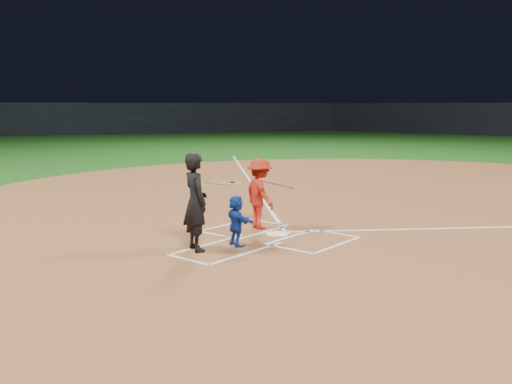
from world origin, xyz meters
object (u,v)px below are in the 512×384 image
Objects in this scene: catcher at (236,221)px; batter_at_plate at (260,194)px; home_plate at (277,234)px; on_deck_circle at (220,183)px; umpire at (196,202)px.

catcher is 0.64× the size of batter_at_plate.
on_deck_circle is (-6.79, 5.43, -0.00)m from home_plate.
on_deck_circle is 1.60× the size of catcher.
batter_at_plate reaches higher than catcher.
catcher is 1.00m from umpire.
on_deck_circle is at bearing 139.56° from batter_at_plate.
umpire is at bearing -49.98° from on_deck_circle.
umpire is (6.39, -7.61, 0.98)m from on_deck_circle.
on_deck_circle is 8.04m from batter_at_plate.
umpire is at bearing -82.93° from batter_at_plate.
umpire reaches higher than batter_at_plate.
umpire reaches higher than catcher.
home_plate is 0.36× the size of batter_at_plate.
home_plate is 0.30× the size of umpire.
umpire is (-0.38, -0.80, 0.45)m from catcher.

